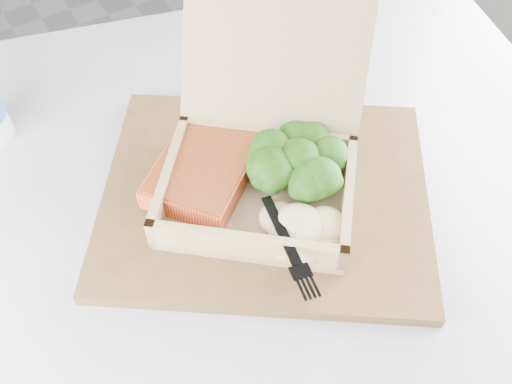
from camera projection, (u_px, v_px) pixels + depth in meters
cafe_table at (267, 313)px, 0.80m from camera, size 1.10×1.10×0.76m
serving_tray at (265, 195)px, 0.67m from camera, size 0.48×0.47×0.02m
takeout_container at (263, 148)px, 0.64m from camera, size 0.32×0.33×0.18m
salmon_fillet at (204, 170)px, 0.65m from camera, size 0.17×0.16×0.03m
broccoli_pile at (298, 165)px, 0.65m from camera, size 0.12×0.12×0.04m
mashed_potatoes at (298, 227)px, 0.60m from camera, size 0.10×0.08×0.03m
plastic_fork at (275, 216)px, 0.60m from camera, size 0.05×0.14×0.02m
receipt at (224, 95)px, 0.79m from camera, size 0.17×0.17×0.00m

